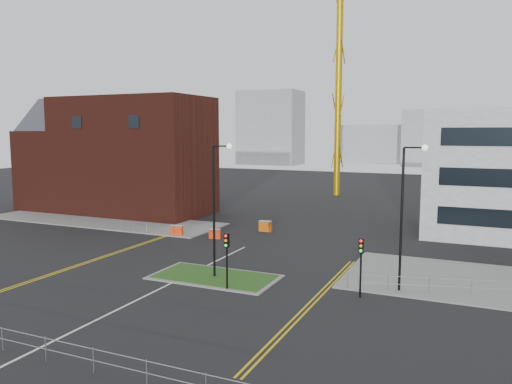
# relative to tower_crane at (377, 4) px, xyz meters

# --- Properties ---
(ground) EXTENTS (200.00, 200.00, 0.00)m
(ground) POSITION_rel_tower_crane_xyz_m (-3.56, -55.05, -28.38)
(ground) COLOR black
(ground) RESTS_ON ground
(pavement_left) EXTENTS (28.00, 8.00, 0.12)m
(pavement_left) POSITION_rel_tower_crane_xyz_m (-23.56, -33.05, -28.32)
(pavement_left) COLOR slate
(pavement_left) RESTS_ON ground
(island_kerb) EXTENTS (8.60, 4.60, 0.08)m
(island_kerb) POSITION_rel_tower_crane_xyz_m (-1.56, -47.05, -28.34)
(island_kerb) COLOR slate
(island_kerb) RESTS_ON ground
(grass_island) EXTENTS (8.00, 4.00, 0.12)m
(grass_island) POSITION_rel_tower_crane_xyz_m (-1.56, -47.05, -28.32)
(grass_island) COLOR #1F4717
(grass_island) RESTS_ON ground
(brick_building) EXTENTS (24.20, 10.07, 14.24)m
(brick_building) POSITION_rel_tower_crane_xyz_m (-26.53, -27.05, -21.53)
(brick_building) COLOR #461911
(brick_building) RESTS_ON ground
(tower_crane) EXTENTS (53.01, 1.82, 41.35)m
(tower_crane) POSITION_rel_tower_crane_xyz_m (0.00, 0.00, 0.00)
(tower_crane) COLOR #BB8F0B
(tower_crane) RESTS_ON ground
(streetlamp_island) EXTENTS (1.46, 0.36, 9.18)m
(streetlamp_island) POSITION_rel_tower_crane_xyz_m (-1.34, -47.05, -22.96)
(streetlamp_island) COLOR black
(streetlamp_island) RESTS_ON ground
(streetlamp_right_near) EXTENTS (1.46, 0.36, 9.18)m
(streetlamp_right_near) POSITION_rel_tower_crane_xyz_m (10.66, -45.05, -22.96)
(streetlamp_right_near) COLOR black
(streetlamp_right_near) RESTS_ON ground
(traffic_light_island) EXTENTS (0.28, 0.33, 3.65)m
(traffic_light_island) POSITION_rel_tower_crane_xyz_m (0.44, -49.07, -25.81)
(traffic_light_island) COLOR black
(traffic_light_island) RESTS_ON ground
(traffic_light_right) EXTENTS (0.28, 0.33, 3.65)m
(traffic_light_right) POSITION_rel_tower_crane_xyz_m (8.44, -47.07, -25.81)
(traffic_light_right) COLOR black
(traffic_light_right) RESTS_ON ground
(railing_front) EXTENTS (24.05, 0.05, 1.10)m
(railing_front) POSITION_rel_tower_crane_xyz_m (-3.56, -61.05, -27.59)
(railing_front) COLOR gray
(railing_front) RESTS_ON ground
(railing_left) EXTENTS (6.05, 0.05, 1.10)m
(railing_left) POSITION_rel_tower_crane_xyz_m (-14.56, -37.05, -27.63)
(railing_left) COLOR gray
(railing_left) RESTS_ON ground
(centre_line) EXTENTS (0.15, 30.00, 0.01)m
(centre_line) POSITION_rel_tower_crane_xyz_m (-3.56, -53.05, -28.37)
(centre_line) COLOR silver
(centre_line) RESTS_ON ground
(yellow_left_a) EXTENTS (0.12, 24.00, 0.01)m
(yellow_left_a) POSITION_rel_tower_crane_xyz_m (-12.56, -45.05, -28.37)
(yellow_left_a) COLOR gold
(yellow_left_a) RESTS_ON ground
(yellow_left_b) EXTENTS (0.12, 24.00, 0.01)m
(yellow_left_b) POSITION_rel_tower_crane_xyz_m (-12.26, -45.05, -28.37)
(yellow_left_b) COLOR gold
(yellow_left_b) RESTS_ON ground
(yellow_right_a) EXTENTS (0.12, 20.00, 0.01)m
(yellow_right_a) POSITION_rel_tower_crane_xyz_m (5.94, -49.05, -28.37)
(yellow_right_a) COLOR gold
(yellow_right_a) RESTS_ON ground
(yellow_right_b) EXTENTS (0.12, 20.00, 0.01)m
(yellow_right_b) POSITION_rel_tower_crane_xyz_m (6.24, -49.05, -28.37)
(yellow_right_b) COLOR gold
(yellow_right_b) RESTS_ON ground
(skyline_a) EXTENTS (18.00, 12.00, 22.00)m
(skyline_a) POSITION_rel_tower_crane_xyz_m (-43.56, 64.95, -17.38)
(skyline_a) COLOR gray
(skyline_a) RESTS_ON ground
(skyline_b) EXTENTS (24.00, 12.00, 16.00)m
(skyline_b) POSITION_rel_tower_crane_xyz_m (6.44, 74.95, -20.38)
(skyline_b) COLOR gray
(skyline_b) RESTS_ON ground
(skyline_d) EXTENTS (30.00, 12.00, 12.00)m
(skyline_d) POSITION_rel_tower_crane_xyz_m (-11.56, 84.95, -22.38)
(skyline_d) COLOR gray
(skyline_d) RESTS_ON ground
(barrier_left) EXTENTS (1.27, 0.59, 1.03)m
(barrier_left) POSITION_rel_tower_crane_xyz_m (-11.48, -36.52, -27.82)
(barrier_left) COLOR #FF3A0E
(barrier_left) RESTS_ON ground
(barrier_mid) EXTENTS (1.14, 0.64, 0.91)m
(barrier_mid) POSITION_rel_tower_crane_xyz_m (-7.56, -36.06, -27.88)
(barrier_mid) COLOR red
(barrier_mid) RESTS_ON ground
(barrier_right) EXTENTS (1.32, 0.52, 1.08)m
(barrier_right) POSITION_rel_tower_crane_xyz_m (-4.56, -31.05, -27.79)
(barrier_right) COLOR #D6570B
(barrier_right) RESTS_ON ground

